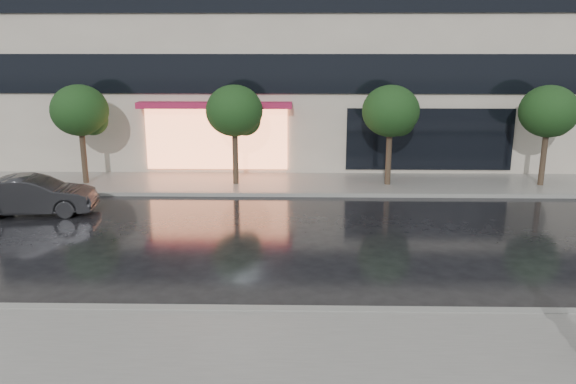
{
  "coord_description": "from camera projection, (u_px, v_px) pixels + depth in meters",
  "views": [
    {
      "loc": [
        -0.5,
        -11.61,
        5.35
      ],
      "look_at": [
        -0.81,
        3.7,
        1.4
      ],
      "focal_mm": 35.0,
      "sensor_mm": 36.0,
      "label": 1
    }
  ],
  "objects": [
    {
      "name": "tree_far_west",
      "position": [
        82.0,
        112.0,
        21.72
      ],
      "size": [
        2.2,
        2.2,
        3.99
      ],
      "color": "#33261C",
      "rests_on": "ground"
    },
    {
      "name": "tree_mid_east",
      "position": [
        392.0,
        113.0,
        21.49
      ],
      "size": [
        2.2,
        2.2,
        3.99
      ],
      "color": "#33261C",
      "rests_on": "ground"
    },
    {
      "name": "tree_far_east",
      "position": [
        550.0,
        113.0,
        21.38
      ],
      "size": [
        2.2,
        2.2,
        3.99
      ],
      "color": "#33261C",
      "rests_on": "ground"
    },
    {
      "name": "sidewalk_near",
      "position": [
        328.0,
        373.0,
        9.41
      ],
      "size": [
        60.0,
        4.5,
        0.12
      ],
      "primitive_type": "cube",
      "color": "slate",
      "rests_on": "ground"
    },
    {
      "name": "curb_far",
      "position": [
        312.0,
        195.0,
        20.78
      ],
      "size": [
        60.0,
        0.25,
        0.14
      ],
      "primitive_type": "cube",
      "color": "gray",
      "rests_on": "ground"
    },
    {
      "name": "ground",
      "position": [
        321.0,
        294.0,
        12.57
      ],
      "size": [
        120.0,
        120.0,
        0.0
      ],
      "primitive_type": "plane",
      "color": "black",
      "rests_on": "ground"
    },
    {
      "name": "tree_mid_west",
      "position": [
        236.0,
        113.0,
        21.61
      ],
      "size": [
        2.2,
        2.2,
        3.99
      ],
      "color": "#33261C",
      "rests_on": "ground"
    },
    {
      "name": "parked_car",
      "position": [
        34.0,
        196.0,
        18.4
      ],
      "size": [
        4.06,
        1.88,
        1.29
      ],
      "primitive_type": "imported",
      "rotation": [
        0.0,
        0.0,
        1.71
      ],
      "color": "black",
      "rests_on": "ground"
    },
    {
      "name": "curb_near",
      "position": [
        323.0,
        311.0,
        11.59
      ],
      "size": [
        60.0,
        0.25,
        0.14
      ],
      "primitive_type": "cube",
      "color": "gray",
      "rests_on": "ground"
    },
    {
      "name": "sidewalk_far",
      "position": [
        311.0,
        184.0,
        22.48
      ],
      "size": [
        60.0,
        3.5,
        0.12
      ],
      "primitive_type": "cube",
      "color": "slate",
      "rests_on": "ground"
    }
  ]
}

